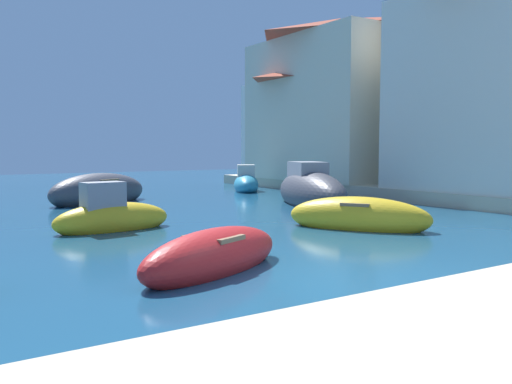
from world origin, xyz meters
TOP-DOWN VIEW (x-y plane):
  - ground at (0.00, 0.00)m, footprint 80.00×80.00m
  - moored_boat_2 at (0.17, 14.42)m, footprint 4.81×3.50m
  - moored_boat_3 at (6.60, 9.37)m, footprint 3.57×5.85m
  - moored_boat_4 at (3.92, 4.01)m, footprint 3.06×3.83m
  - moored_boat_6 at (-1.62, 1.74)m, footprint 3.62×2.41m
  - moored_boat_9 at (7.95, 16.14)m, footprint 2.55×3.24m
  - moored_boat_10 at (-1.63, 7.26)m, footprint 3.21×1.36m
  - waterfront_building_main at (13.00, 5.69)m, footprint 6.12×7.82m
  - waterfront_building_annex at (13.00, 15.15)m, footprint 6.55×9.03m
  - waterfront_building_far at (13.00, 16.48)m, footprint 6.34×7.46m

SIDE VIEW (x-z plane):
  - ground at x=0.00m, z-range 0.00..0.00m
  - moored_boat_6 at x=-1.62m, z-range -0.21..0.74m
  - moored_boat_4 at x=3.92m, z-range -0.24..0.85m
  - moored_boat_10 at x=-1.63m, z-range -0.39..1.07m
  - moored_boat_9 at x=7.95m, z-range -0.38..1.15m
  - moored_boat_2 at x=0.17m, z-range -0.33..1.15m
  - moored_boat_3 at x=6.60m, z-range -0.47..1.48m
  - waterfront_building_far at x=13.00m, z-range 0.55..6.74m
  - waterfront_building_annex at x=13.00m, z-range 0.56..8.83m
  - waterfront_building_main at x=13.00m, z-range 0.56..8.99m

